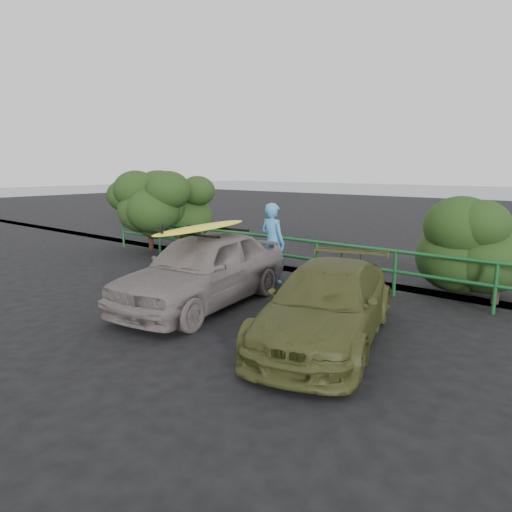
{
  "coord_description": "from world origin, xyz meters",
  "views": [
    {
      "loc": [
        6.78,
        -4.44,
        2.77
      ],
      "look_at": [
        1.41,
        2.15,
        1.13
      ],
      "focal_mm": 32.0,
      "sensor_mm": 36.0,
      "label": 1
    }
  ],
  "objects_px": {
    "guardrail": "(283,256)",
    "sedan": "(203,269)",
    "man": "(273,243)",
    "olive_vehicle": "(327,304)",
    "surfboard": "(202,228)"
  },
  "relations": [
    {
      "from": "man",
      "to": "sedan",
      "type": "bearing_deg",
      "value": 98.34
    },
    {
      "from": "guardrail",
      "to": "sedan",
      "type": "relative_size",
      "value": 3.17
    },
    {
      "from": "guardrail",
      "to": "man",
      "type": "distance_m",
      "value": 0.83
    },
    {
      "from": "olive_vehicle",
      "to": "man",
      "type": "bearing_deg",
      "value": 123.32
    },
    {
      "from": "olive_vehicle",
      "to": "surfboard",
      "type": "xyz_separation_m",
      "value": [
        -2.97,
        0.13,
        0.99
      ]
    },
    {
      "from": "man",
      "to": "surfboard",
      "type": "height_order",
      "value": "man"
    },
    {
      "from": "guardrail",
      "to": "man",
      "type": "relative_size",
      "value": 7.15
    },
    {
      "from": "sedan",
      "to": "surfboard",
      "type": "xyz_separation_m",
      "value": [
        0.0,
        0.0,
        0.85
      ]
    },
    {
      "from": "sedan",
      "to": "surfboard",
      "type": "distance_m",
      "value": 0.85
    },
    {
      "from": "man",
      "to": "guardrail",
      "type": "bearing_deg",
      "value": -69.66
    },
    {
      "from": "olive_vehicle",
      "to": "man",
      "type": "xyz_separation_m",
      "value": [
        -3.03,
        2.54,
        0.36
      ]
    },
    {
      "from": "sedan",
      "to": "guardrail",
      "type": "bearing_deg",
      "value": 84.96
    },
    {
      "from": "guardrail",
      "to": "sedan",
      "type": "xyz_separation_m",
      "value": [
        0.21,
        -3.09,
        0.23
      ]
    },
    {
      "from": "surfboard",
      "to": "olive_vehicle",
      "type": "bearing_deg",
      "value": -11.57
    },
    {
      "from": "olive_vehicle",
      "to": "surfboard",
      "type": "distance_m",
      "value": 3.14
    }
  ]
}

